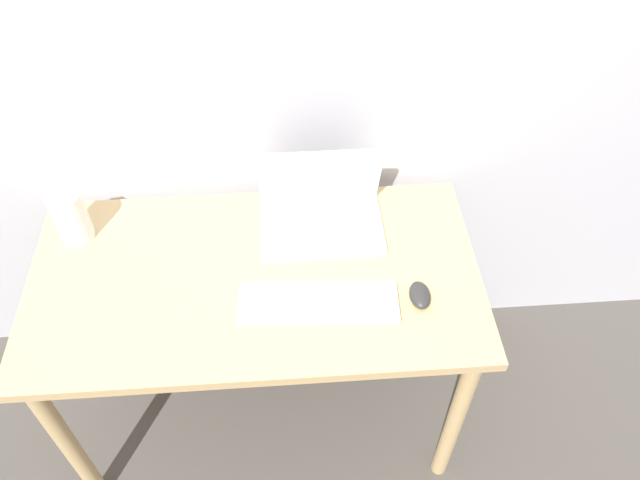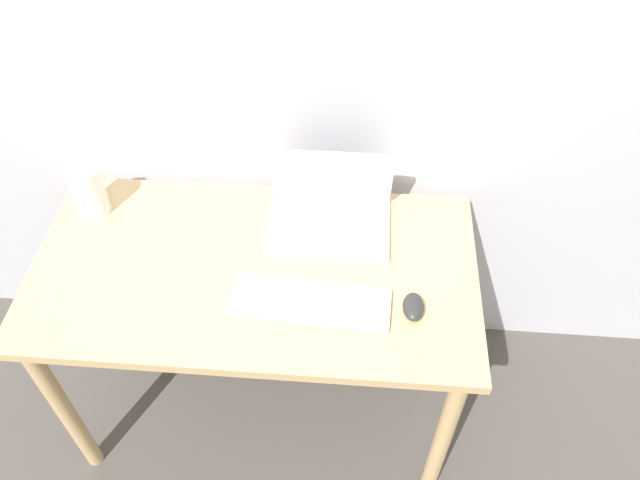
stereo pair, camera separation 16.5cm
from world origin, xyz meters
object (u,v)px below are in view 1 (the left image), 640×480
(keyboard, at_px, (318,303))
(vase, at_px, (67,209))
(mouse, at_px, (420,295))
(laptop, at_px, (321,208))

(keyboard, distance_m, vase, 0.74)
(keyboard, bearing_deg, mouse, -0.06)
(laptop, relative_size, vase, 1.54)
(mouse, height_order, vase, vase)
(mouse, bearing_deg, keyboard, 179.94)
(vase, bearing_deg, keyboard, -23.62)
(keyboard, bearing_deg, laptop, 84.55)
(keyboard, height_order, mouse, mouse)
(laptop, relative_size, keyboard, 0.83)
(laptop, bearing_deg, vase, -179.20)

